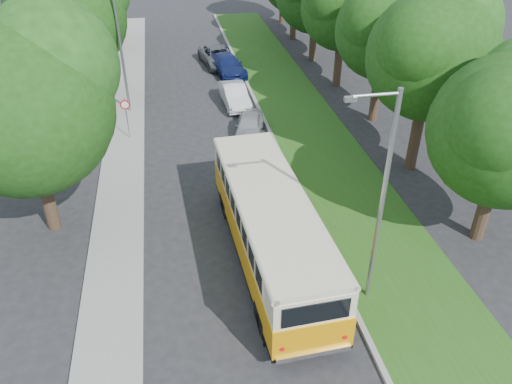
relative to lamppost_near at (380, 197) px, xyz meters
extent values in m
plane|color=#262628|center=(-4.21, 2.50, -4.37)|extent=(120.00, 120.00, 0.00)
cube|color=gray|center=(-0.61, 7.50, -4.29)|extent=(0.20, 70.00, 0.15)
cube|color=#2C5316|center=(1.74, 7.50, -4.30)|extent=(4.50, 70.00, 0.13)
cube|color=gray|center=(-9.01, 7.50, -4.31)|extent=(2.20, 70.00, 0.12)
cylinder|color=#332319|center=(5.95, 2.50, -2.70)|extent=(0.56, 0.56, 3.35)
sphere|color=#1B3F0E|center=(5.95, 2.50, 0.58)|extent=(5.85, 5.85, 5.85)
sphere|color=#1B3F0E|center=(5.07, 1.77, 1.32)|extent=(4.09, 4.09, 4.09)
cylinder|color=#332319|center=(5.75, 8.50, -2.24)|extent=(0.56, 0.56, 4.26)
sphere|color=#1B3F0E|center=(5.75, 8.50, 1.54)|extent=(5.98, 5.98, 5.98)
sphere|color=#1B3F0E|center=(6.80, 9.10, 2.73)|extent=(4.49, 4.49, 4.49)
sphere|color=#1B3F0E|center=(4.86, 7.75, 2.29)|extent=(4.19, 4.19, 4.19)
cylinder|color=#332319|center=(6.08, 14.50, -2.39)|extent=(0.56, 0.56, 3.95)
sphere|color=#1B3F0E|center=(6.08, 14.50, 1.13)|extent=(5.61, 5.61, 5.61)
sphere|color=#1B3F0E|center=(7.06, 15.06, 2.25)|extent=(4.21, 4.21, 4.21)
sphere|color=#1B3F0E|center=(5.24, 13.80, 1.83)|extent=(3.92, 3.92, 3.92)
cylinder|color=#332319|center=(5.69, 20.50, -2.44)|extent=(0.56, 0.56, 3.86)
sphere|color=#1B3F0E|center=(5.69, 20.50, 1.05)|extent=(5.64, 5.64, 5.64)
cylinder|color=#332319|center=(5.59, 26.50, -2.58)|extent=(0.56, 0.56, 3.58)
cylinder|color=#332319|center=(5.46, 32.50, -2.53)|extent=(0.56, 0.56, 3.68)
cylinder|color=#332319|center=(5.84, 38.50, -2.34)|extent=(0.56, 0.56, 4.05)
cylinder|color=#332319|center=(-11.71, 6.50, -2.53)|extent=(0.56, 0.56, 3.68)
sphere|color=#1B3F0E|center=(-11.71, 6.50, 1.18)|extent=(6.80, 6.80, 6.80)
sphere|color=#1B3F0E|center=(-10.52, 7.18, 2.54)|extent=(5.10, 5.10, 5.10)
cylinder|color=#332319|center=(-11.71, 20.50, -2.53)|extent=(0.56, 0.56, 3.68)
sphere|color=#1B3F0E|center=(-11.71, 20.50, 1.18)|extent=(6.80, 6.80, 6.80)
sphere|color=#1B3F0E|center=(-12.73, 19.65, 2.03)|extent=(4.76, 4.76, 4.76)
cylinder|color=#332319|center=(-11.71, 32.50, -2.53)|extent=(0.56, 0.56, 3.68)
cylinder|color=gray|center=(0.09, 0.00, -0.37)|extent=(0.16, 0.16, 8.00)
cylinder|color=gray|center=(-0.61, 0.00, 3.48)|extent=(1.40, 0.10, 0.10)
cube|color=gray|center=(-1.36, 0.00, 3.41)|extent=(0.35, 0.16, 0.14)
cylinder|color=gray|center=(-8.81, 18.50, -0.62)|extent=(0.16, 0.16, 7.50)
cylinder|color=gray|center=(-8.71, 14.50, -3.12)|extent=(0.06, 0.06, 2.50)
cone|color=red|center=(-8.71, 14.46, -2.22)|extent=(0.56, 0.02, 0.56)
cone|color=white|center=(-8.71, 14.44, -2.22)|extent=(0.40, 0.02, 0.40)
imported|color=#A8A7AC|center=(-1.84, 13.73, -3.73)|extent=(2.43, 4.01, 1.28)
imported|color=white|center=(-2.01, 18.33, -3.68)|extent=(1.67, 4.25, 1.38)
imported|color=navy|center=(-1.67, 24.32, -3.67)|extent=(2.77, 5.10, 1.40)
imported|color=slate|center=(-2.13, 26.48, -3.67)|extent=(3.02, 5.29, 1.39)
camera|label=1|loc=(-6.28, -12.22, 8.72)|focal=35.00mm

